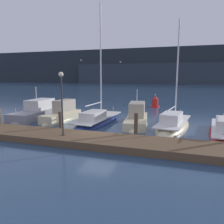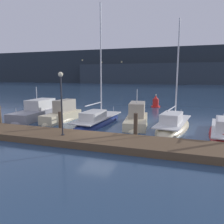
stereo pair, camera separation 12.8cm
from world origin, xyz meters
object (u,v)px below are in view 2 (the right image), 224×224
at_px(motorboat_berth_2, 62,117).
at_px(motorboat_berth_4, 137,121).
at_px(sailboat_berth_5, 173,127).
at_px(channel_buoy, 156,102).
at_px(sailboat_berth_3, 98,122).
at_px(dock_lamppost, 61,94).
at_px(motorboat_berth_1, 37,115).
at_px(sailboat_berth_6, 224,133).

relative_size(motorboat_berth_2, motorboat_berth_4, 0.86).
xyz_separation_m(sailboat_berth_5, channel_buoy, (-2.98, 12.14, 0.52)).
bearing_deg(channel_buoy, sailboat_berth_3, -107.29).
height_order(sailboat_berth_5, channel_buoy, sailboat_berth_5).
relative_size(sailboat_berth_5, channel_buoy, 5.38).
bearing_deg(sailboat_berth_5, sailboat_berth_3, -179.27).
bearing_deg(dock_lamppost, channel_buoy, 78.20).
height_order(motorboat_berth_4, sailboat_berth_5, sailboat_berth_5).
bearing_deg(dock_lamppost, motorboat_berth_2, 121.38).
height_order(motorboat_berth_1, channel_buoy, motorboat_berth_1).
xyz_separation_m(sailboat_berth_6, dock_lamppost, (-10.56, -5.29, 3.07)).
relative_size(motorboat_berth_2, sailboat_berth_3, 0.49).
xyz_separation_m(channel_buoy, dock_lamppost, (-3.84, -18.39, 2.56)).
relative_size(sailboat_berth_5, sailboat_berth_6, 0.79).
distance_m(motorboat_berth_1, sailboat_berth_5, 13.78).
bearing_deg(sailboat_berth_3, motorboat_berth_4, 6.17).
height_order(motorboat_berth_2, sailboat_berth_6, sailboat_berth_6).
bearing_deg(dock_lamppost, sailboat_berth_3, 89.67).
height_order(sailboat_berth_6, channel_buoy, sailboat_berth_6).
bearing_deg(dock_lamppost, motorboat_berth_1, 136.62).
distance_m(motorboat_berth_2, channel_buoy, 14.47).
height_order(motorboat_berth_1, sailboat_berth_3, sailboat_berth_3).
xyz_separation_m(motorboat_berth_4, sailboat_berth_6, (6.94, -1.26, -0.16)).
xyz_separation_m(sailboat_berth_5, dock_lamppost, (-6.82, -6.25, 3.09)).
bearing_deg(motorboat_berth_1, sailboat_berth_6, -4.17).
distance_m(sailboat_berth_5, sailboat_berth_6, 3.86).
distance_m(sailboat_berth_6, channel_buoy, 14.73).
relative_size(motorboat_berth_4, channel_buoy, 3.59).
xyz_separation_m(motorboat_berth_4, channel_buoy, (0.22, 11.84, 0.34)).
bearing_deg(motorboat_berth_4, sailboat_berth_3, -173.83).
relative_size(motorboat_berth_1, motorboat_berth_2, 1.32).
distance_m(motorboat_berth_1, dock_lamppost, 9.99).
bearing_deg(motorboat_berth_1, sailboat_berth_5, -1.32).
bearing_deg(sailboat_berth_3, dock_lamppost, -90.33).
xyz_separation_m(motorboat_berth_1, sailboat_berth_6, (17.52, -1.28, -0.18)).
relative_size(motorboat_berth_2, sailboat_berth_6, 0.45).
distance_m(motorboat_berth_4, sailboat_berth_5, 3.22).
distance_m(motorboat_berth_4, sailboat_berth_6, 7.06).
relative_size(motorboat_berth_4, dock_lamppost, 1.56).
distance_m(motorboat_berth_1, channel_buoy, 16.01).
xyz_separation_m(sailboat_berth_3, sailboat_berth_6, (10.53, -0.87, 0.02)).
distance_m(motorboat_berth_4, dock_lamppost, 8.03).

